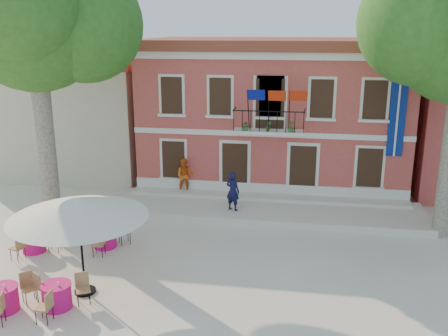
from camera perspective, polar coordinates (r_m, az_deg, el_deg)
ground at (r=18.86m, az=-2.59°, el=-9.55°), size 90.00×90.00×0.00m
main_building at (r=27.05m, az=5.86°, el=6.60°), size 13.50×9.59×7.50m
neighbor_west at (r=30.98m, az=-15.92°, el=6.19°), size 9.40×9.40×6.40m
terrace at (r=22.57m, az=4.70°, el=-4.80°), size 14.00×3.40×0.30m
plane_tree_west at (r=21.24m, az=-20.96°, el=15.62°), size 5.79×5.79×11.37m
patio_umbrella at (r=15.68m, az=-16.32°, el=-4.45°), size 4.22×4.22×3.14m
pedestrian_navy at (r=21.79m, az=1.01°, el=-2.66°), size 0.75×0.63×1.74m
pedestrian_orange at (r=24.06m, az=-4.47°, el=-0.91°), size 0.91×0.74×1.74m
cafe_table_0 at (r=20.01m, az=-20.94°, el=-7.76°), size 1.79×1.83×0.95m
cafe_table_1 at (r=16.03m, az=-18.55°, el=-13.58°), size 1.87×1.64×0.95m
cafe_table_2 at (r=16.46m, az=-23.89°, el=-13.36°), size 1.78×1.83×0.95m
cafe_table_3 at (r=19.59m, az=-13.44°, el=-7.62°), size 1.87×1.69×0.95m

